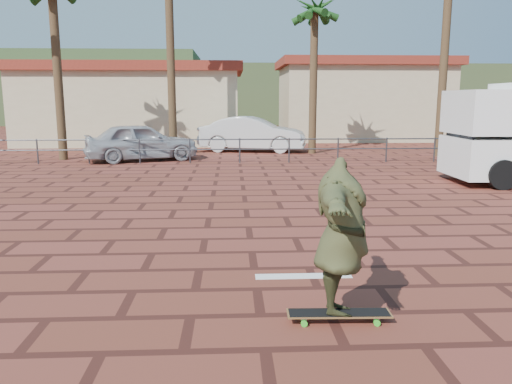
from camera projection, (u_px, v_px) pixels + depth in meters
ground at (252, 252)px, 8.39m from camera, size 120.00×120.00×0.00m
paint_stripe at (303, 276)px, 7.25m from camera, size 1.40×0.22×0.01m
guardrail at (240, 146)px, 20.05m from camera, size 24.06×0.06×1.00m
palm_center at (315, 14)px, 22.62m from camera, size 2.40×2.40×7.75m
building_west at (135, 104)px, 29.29m from camera, size 12.60×7.60×4.50m
building_east at (361, 99)px, 31.88m from camera, size 10.60×6.60×5.00m
hill_front at (234, 95)px, 56.94m from camera, size 70.00×18.00×6.00m
hill_back at (56, 87)px, 61.59m from camera, size 35.00×14.00×8.00m
longboard at (339, 314)px, 5.74m from camera, size 1.20×0.30×0.12m
skateboarder at (341, 237)px, 5.58m from camera, size 0.98×2.28×1.80m
car_silver at (142, 142)px, 20.81m from camera, size 4.99×3.28×1.58m
car_white at (252, 134)px, 24.47m from camera, size 5.43×2.83×1.70m
street_sign at (510, 127)px, 18.41m from camera, size 0.45×0.09×2.21m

